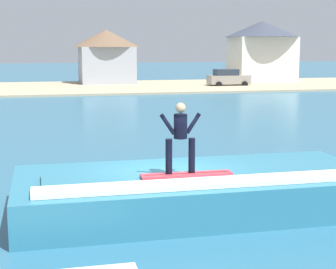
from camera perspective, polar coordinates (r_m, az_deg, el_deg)
The scene contains 8 objects.
ground_plane at distance 14.20m, azimuth -0.14°, elevation -7.77°, with size 260.00×260.00×0.00m, color #2A617E.
wave_crest at distance 13.96m, azimuth 3.07°, elevation -5.89°, with size 9.10×3.97×1.09m.
surfboard at distance 13.04m, azimuth 1.96°, elevation -4.22°, with size 2.22×0.43×0.06m.
surfer at distance 12.87m, azimuth 1.31°, elevation 0.04°, with size 1.01×0.32×1.70m.
shoreline_bank at distance 55.31m, azimuth -10.09°, elevation 4.86°, with size 120.00×17.43×0.19m.
car_far_shore at distance 56.91m, azimuth 6.32°, elevation 5.92°, with size 4.30×2.09×1.86m.
house_gabled_white at distance 64.47m, azimuth 9.79°, elevation 8.97°, with size 8.53×8.53×7.06m.
house_small_cottage at distance 60.79m, azimuth -6.50°, elevation 8.37°, with size 7.46×7.46×6.00m.
Camera 1 is at (-3.09, -13.22, 4.14)m, focal length 58.09 mm.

